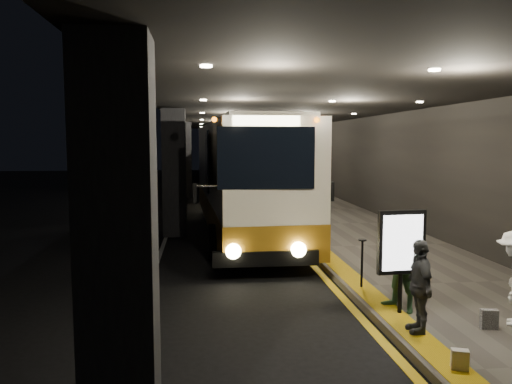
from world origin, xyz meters
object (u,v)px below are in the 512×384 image
passenger_waiting_green (402,264)px  bag_polka (489,319)px  bag_plain (460,360)px  stanchion_post (362,264)px  passenger_boarding (322,225)px  info_sign (402,244)px  coach_third (216,157)px  coach_main (243,182)px  coach_second (226,166)px  passenger_waiting_grey (419,286)px

passenger_waiting_green → bag_polka: size_ratio=5.36×
bag_plain → stanchion_post: bearing=91.3°
passenger_boarding → info_sign: (0.20, -5.16, 0.50)m
bag_plain → info_sign: info_sign is taller
passenger_boarding → info_sign: info_sign is taller
bag_plain → passenger_boarding: bearing=90.9°
coach_third → bag_polka: bearing=-86.2°
coach_main → coach_third: (-0.08, 28.08, -0.02)m
coach_third → passenger_boarding: bearing=-87.7°
coach_second → passenger_waiting_green: coach_second is taller
bag_plain → info_sign: size_ratio=0.15×
coach_third → coach_main: bearing=-91.1°
passenger_waiting_green → passenger_waiting_grey: passenger_waiting_green is taller
passenger_waiting_grey → bag_plain: bearing=4.6°
coach_third → bag_plain: bearing=-88.2°
coach_main → coach_second: bearing=86.9°
coach_third → bag_polka: coach_third is taller
bag_plain → passenger_waiting_grey: bearing=88.8°
passenger_waiting_grey → coach_third: bearing=-171.0°
passenger_waiting_grey → bag_plain: (-0.03, -1.38, -0.63)m
coach_main → info_sign: bearing=-79.3°
stanchion_post → coach_third: bearing=93.3°
passenger_boarding → coach_second: bearing=19.9°
coach_third → info_sign: coach_third is taller
bag_polka → bag_plain: size_ratio=1.16×
passenger_waiting_green → bag_polka: (1.11, -1.03, -0.72)m
passenger_waiting_grey → bag_plain: 1.52m
passenger_waiting_grey → coach_main: bearing=-162.4°
passenger_waiting_green → bag_polka: passenger_waiting_green is taller
coach_second → bag_polka: bearing=-84.5°
coach_second → passenger_waiting_grey: coach_second is taller
bag_plain → stanchion_post: 3.96m
bag_plain → stanchion_post: (-0.09, 3.94, 0.37)m
passenger_boarding → passenger_waiting_green: 5.04m
passenger_boarding → passenger_waiting_green: passenger_waiting_green is taller
coach_third → stanchion_post: 35.41m
passenger_waiting_green → bag_plain: bearing=-31.1°
passenger_boarding → passenger_waiting_grey: 6.06m
passenger_boarding → passenger_waiting_grey: (0.14, -6.06, -0.01)m
coach_main → info_sign: size_ratio=6.58×
coach_main → coach_third: 28.08m
coach_main → passenger_waiting_grey: 10.06m
coach_main → stanchion_post: (1.93, -7.25, -1.19)m
passenger_waiting_grey → bag_polka: bearing=95.5°
coach_third → info_sign: (2.19, -36.99, -0.41)m
bag_plain → passenger_waiting_green: bearing=86.3°
bag_polka → info_sign: size_ratio=0.17×
coach_second → passenger_waiting_green: (2.01, -23.59, -0.68)m
info_sign → stanchion_post: 1.84m
coach_main → coach_third: bearing=87.6°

